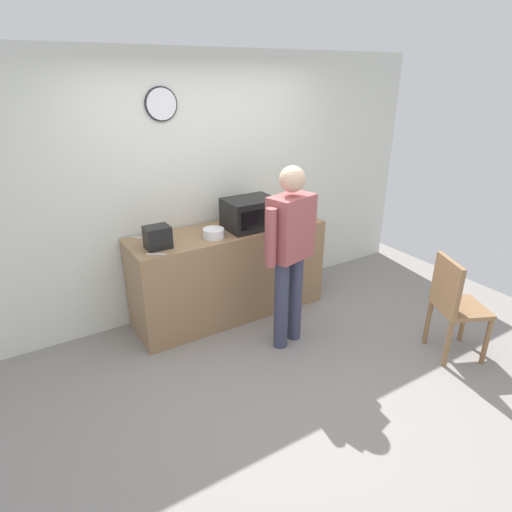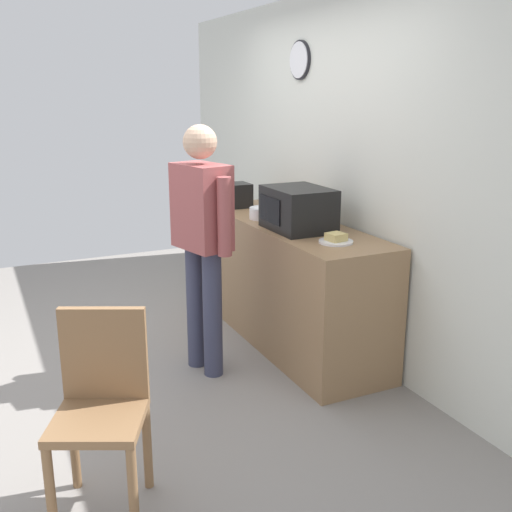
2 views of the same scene
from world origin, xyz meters
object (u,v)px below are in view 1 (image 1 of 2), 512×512
(fork_utensil, at_px, (156,254))
(toaster, at_px, (158,237))
(sandwich_plate, at_px, (283,217))
(person_standing, at_px, (290,245))
(wooden_chair, at_px, (454,303))
(salad_bowl, at_px, (214,233))
(microwave, at_px, (250,213))
(spoon_utensil, at_px, (138,237))

(fork_utensil, bearing_deg, toaster, 62.98)
(sandwich_plate, xyz_separation_m, toaster, (-1.41, -0.07, 0.08))
(sandwich_plate, height_order, person_standing, person_standing)
(person_standing, bearing_deg, sandwich_plate, 58.65)
(person_standing, height_order, wooden_chair, person_standing)
(fork_utensil, bearing_deg, wooden_chair, -34.24)
(sandwich_plate, bearing_deg, salad_bowl, -173.37)
(microwave, height_order, person_standing, person_standing)
(sandwich_plate, bearing_deg, person_standing, -121.35)
(sandwich_plate, relative_size, fork_utensil, 1.32)
(spoon_utensil, bearing_deg, salad_bowl, -31.33)
(salad_bowl, relative_size, toaster, 0.93)
(person_standing, relative_size, wooden_chair, 1.80)
(fork_utensil, bearing_deg, spoon_utensil, 91.39)
(toaster, bearing_deg, sandwich_plate, 2.88)
(person_standing, bearing_deg, spoon_utensil, 135.36)
(fork_utensil, relative_size, person_standing, 0.10)
(microwave, xyz_separation_m, wooden_chair, (1.10, -1.63, -0.57))
(fork_utensil, distance_m, wooden_chair, 2.63)
(microwave, distance_m, fork_utensil, 1.07)
(microwave, xyz_separation_m, sandwich_plate, (0.44, 0.04, -0.13))
(microwave, height_order, sandwich_plate, microwave)
(salad_bowl, xyz_separation_m, toaster, (-0.53, 0.03, 0.06))
(fork_utensil, bearing_deg, salad_bowl, 9.93)
(toaster, relative_size, spoon_utensil, 1.29)
(sandwich_plate, xyz_separation_m, wooden_chair, (0.66, -1.67, -0.44))
(sandwich_plate, relative_size, wooden_chair, 0.24)
(microwave, relative_size, fork_utensil, 2.94)
(microwave, distance_m, person_standing, 0.72)
(wooden_chair, bearing_deg, sandwich_plate, 111.68)
(toaster, bearing_deg, wooden_chair, -37.58)
(salad_bowl, bearing_deg, microwave, 8.06)
(spoon_utensil, distance_m, wooden_chair, 2.94)
(microwave, xyz_separation_m, salad_bowl, (-0.44, -0.06, -0.11))
(salad_bowl, height_order, wooden_chair, salad_bowl)
(spoon_utensil, xyz_separation_m, person_standing, (1.04, -1.02, 0.05))
(salad_bowl, xyz_separation_m, wooden_chair, (1.54, -1.57, -0.46))
(person_standing, bearing_deg, salad_bowl, 122.97)
(fork_utensil, relative_size, wooden_chair, 0.18)
(toaster, bearing_deg, salad_bowl, -3.33)
(sandwich_plate, relative_size, salad_bowl, 1.10)
(salad_bowl, bearing_deg, toaster, 176.67)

